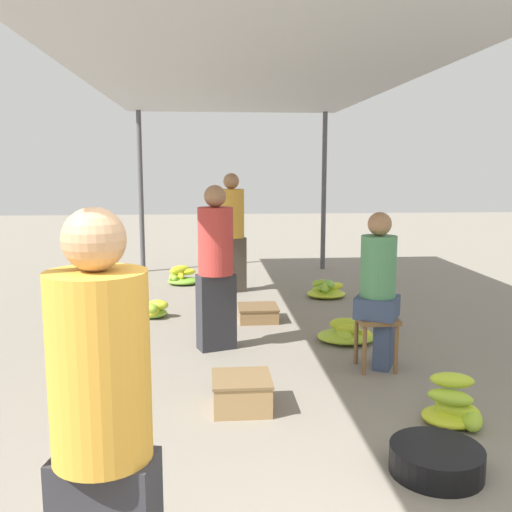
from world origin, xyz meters
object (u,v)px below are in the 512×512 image
(stool, at_px, (376,328))
(crate_near, at_px, (242,393))
(shopper_walking_far, at_px, (216,265))
(banana_pile_left_0, at_px, (153,310))
(vendor_seated, at_px, (379,288))
(banana_pile_right_0, at_px, (348,333))
(crate_mid, at_px, (258,313))
(banana_pile_right_2, at_px, (455,408))
(shopper_walking_mid, at_px, (232,231))
(banana_pile_left_1, at_px, (180,277))
(banana_pile_right_1, at_px, (327,290))
(vendor_foreground, at_px, (102,433))
(basin_black, at_px, (436,460))
(banana_pile_left_2, at_px, (101,379))

(stool, xyz_separation_m, crate_near, (-1.20, -0.73, -0.25))
(shopper_walking_far, bearing_deg, banana_pile_left_0, 120.76)
(vendor_seated, relative_size, banana_pile_right_0, 2.32)
(banana_pile_left_0, relative_size, crate_mid, 0.87)
(banana_pile_left_0, distance_m, banana_pile_right_2, 3.77)
(crate_near, bearing_deg, shopper_walking_far, 96.41)
(vendor_seated, relative_size, shopper_walking_mid, 0.82)
(crate_near, distance_m, crate_mid, 2.41)
(banana_pile_left_1, relative_size, crate_near, 1.12)
(banana_pile_right_0, height_order, banana_pile_right_1, banana_pile_right_1)
(vendor_foreground, height_order, banana_pile_left_1, vendor_foreground)
(basin_black, xyz_separation_m, banana_pile_left_0, (-1.93, 3.58, 0.01))
(banana_pile_left_1, distance_m, crate_near, 4.57)
(banana_pile_left_1, relative_size, crate_mid, 1.06)
(crate_mid, bearing_deg, banana_pile_left_1, 114.57)
(banana_pile_left_0, relative_size, banana_pile_left_1, 0.82)
(banana_pile_left_2, relative_size, banana_pile_right_0, 0.83)
(vendor_seated, relative_size, crate_near, 3.20)
(banana_pile_left_2, xyz_separation_m, banana_pile_right_0, (2.24, 1.08, -0.01))
(vendor_seated, distance_m, crate_mid, 1.98)
(stool, height_order, banana_pile_left_2, stool)
(basin_black, xyz_separation_m, banana_pile_right_2, (0.37, 0.60, 0.04))
(banana_pile_left_1, relative_size, banana_pile_right_2, 1.05)
(stool, relative_size, shopper_walking_mid, 0.28)
(banana_pile_left_2, relative_size, banana_pile_right_1, 0.89)
(banana_pile_right_1, bearing_deg, crate_near, -111.22)
(banana_pile_right_2, distance_m, crate_mid, 2.98)
(banana_pile_right_2, xyz_separation_m, crate_mid, (-1.09, 2.77, -0.03))
(stool, xyz_separation_m, banana_pile_left_0, (-2.08, 1.88, -0.27))
(crate_mid, height_order, shopper_walking_far, shopper_walking_far)
(banana_pile_right_2, height_order, shopper_walking_far, shopper_walking_far)
(banana_pile_left_0, xyz_separation_m, crate_mid, (1.21, -0.22, -0.01))
(banana_pile_right_0, height_order, crate_mid, banana_pile_right_0)
(basin_black, bearing_deg, shopper_walking_mid, 100.97)
(shopper_walking_far, bearing_deg, banana_pile_right_1, 54.14)
(banana_pile_left_2, bearing_deg, crate_mid, 53.83)
(banana_pile_right_2, bearing_deg, stool, 101.28)
(banana_pile_left_1, xyz_separation_m, shopper_walking_far, (0.49, -3.12, 0.71))
(banana_pile_right_0, relative_size, shopper_walking_far, 0.37)
(banana_pile_left_2, relative_size, crate_mid, 1.08)
(vendor_foreground, bearing_deg, crate_near, 73.68)
(shopper_walking_mid, bearing_deg, crate_mid, -81.55)
(stool, height_order, banana_pile_right_2, stool)
(banana_pile_right_0, bearing_deg, banana_pile_left_2, -154.19)
(crate_mid, distance_m, shopper_walking_mid, 1.75)
(banana_pile_right_0, bearing_deg, banana_pile_left_1, 121.20)
(banana_pile_right_0, height_order, shopper_walking_far, shopper_walking_far)
(banana_pile_left_2, distance_m, shopper_walking_mid, 3.76)
(stool, distance_m, vendor_seated, 0.35)
(stool, relative_size, shopper_walking_far, 0.29)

